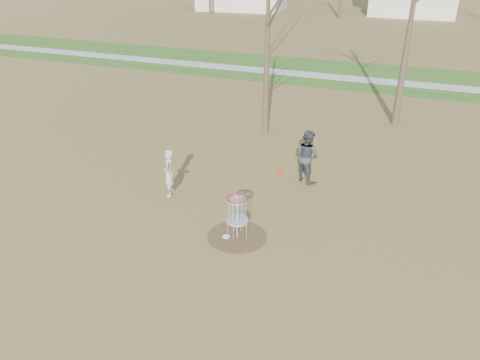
% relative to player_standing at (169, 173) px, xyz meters
% --- Properties ---
extents(ground, '(160.00, 160.00, 0.00)m').
position_rel_player_standing_xyz_m(ground, '(3.14, -1.59, -0.84)').
color(ground, brown).
rests_on(ground, ground).
extents(green_band, '(160.00, 8.00, 0.01)m').
position_rel_player_standing_xyz_m(green_band, '(3.14, 19.41, -0.84)').
color(green_band, '#2D5119').
rests_on(green_band, ground).
extents(footpath, '(160.00, 1.50, 0.01)m').
position_rel_player_standing_xyz_m(footpath, '(3.14, 18.41, -0.83)').
color(footpath, '#9E9E99').
rests_on(footpath, green_band).
extents(dirt_circle, '(1.80, 1.80, 0.01)m').
position_rel_player_standing_xyz_m(dirt_circle, '(3.14, -1.59, -0.84)').
color(dirt_circle, '#47331E').
rests_on(dirt_circle, ground).
extents(player_standing, '(0.55, 0.70, 1.68)m').
position_rel_player_standing_xyz_m(player_standing, '(0.00, 0.00, 0.00)').
color(player_standing, '#AEAEAE').
rests_on(player_standing, ground).
extents(player_throwing, '(1.19, 1.12, 1.95)m').
position_rel_player_standing_xyz_m(player_throwing, '(4.11, 2.82, 0.13)').
color(player_throwing, '#36373C').
rests_on(player_throwing, ground).
extents(disc_grounded, '(0.22, 0.22, 0.02)m').
position_rel_player_standing_xyz_m(disc_grounded, '(2.85, -1.74, -0.82)').
color(disc_grounded, white).
rests_on(disc_grounded, dirt_circle).
extents(discs_in_play, '(3.55, 1.60, 0.12)m').
position_rel_player_standing_xyz_m(discs_in_play, '(2.02, 0.43, 0.18)').
color(discs_in_play, red).
rests_on(discs_in_play, ground).
extents(disc_golf_basket, '(0.64, 0.64, 1.35)m').
position_rel_player_standing_xyz_m(disc_golf_basket, '(3.14, -1.59, 0.07)').
color(disc_golf_basket, '#9EA3AD').
rests_on(disc_golf_basket, ground).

